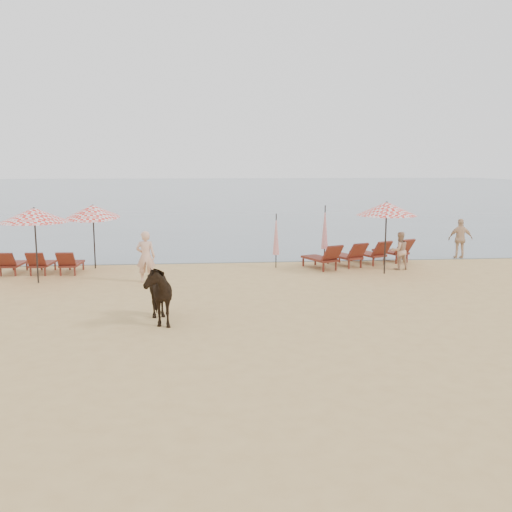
{
  "coord_description": "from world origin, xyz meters",
  "views": [
    {
      "loc": [
        -1.81,
        -13.59,
        4.13
      ],
      "look_at": [
        0.0,
        5.0,
        1.1
      ],
      "focal_mm": 40.0,
      "sensor_mm": 36.0,
      "label": 1
    }
  ],
  "objects_px": {
    "umbrella_closed_right": "(325,228)",
    "beachgoer_left": "(146,257)",
    "umbrella_open_right": "(387,209)",
    "lounger_cluster_left": "(41,263)",
    "lounger_cluster_right": "(360,254)",
    "umbrella_open_left_a": "(34,215)",
    "beachgoer_right_a": "(399,251)",
    "beachgoer_right_b": "(460,239)",
    "umbrella_open_left_b": "(93,211)",
    "umbrella_closed_left": "(276,234)",
    "cow": "(154,292)"
  },
  "relations": [
    {
      "from": "umbrella_closed_right",
      "to": "beachgoer_left",
      "type": "xyz_separation_m",
      "value": [
        -7.11,
        -3.33,
        -0.58
      ]
    },
    {
      "from": "umbrella_open_right",
      "to": "umbrella_closed_right",
      "type": "height_order",
      "value": "umbrella_open_right"
    },
    {
      "from": "umbrella_open_right",
      "to": "beachgoer_left",
      "type": "bearing_deg",
      "value": -158.08
    },
    {
      "from": "lounger_cluster_left",
      "to": "lounger_cluster_right",
      "type": "distance_m",
      "value": 12.55
    },
    {
      "from": "umbrella_open_left_a",
      "to": "beachgoer_right_a",
      "type": "height_order",
      "value": "umbrella_open_left_a"
    },
    {
      "from": "beachgoer_right_b",
      "to": "lounger_cluster_left",
      "type": "bearing_deg",
      "value": 13.52
    },
    {
      "from": "umbrella_closed_right",
      "to": "umbrella_open_left_b",
      "type": "bearing_deg",
      "value": -177.43
    },
    {
      "from": "beachgoer_right_a",
      "to": "beachgoer_right_b",
      "type": "distance_m",
      "value": 4.17
    },
    {
      "from": "umbrella_closed_left",
      "to": "cow",
      "type": "relative_size",
      "value": 1.14
    },
    {
      "from": "umbrella_open_right",
      "to": "umbrella_closed_right",
      "type": "distance_m",
      "value": 3.29
    },
    {
      "from": "cow",
      "to": "beachgoer_right_b",
      "type": "xyz_separation_m",
      "value": [
        12.54,
        9.02,
        0.08
      ]
    },
    {
      "from": "umbrella_open_left_b",
      "to": "beachgoer_right_a",
      "type": "height_order",
      "value": "umbrella_open_left_b"
    },
    {
      "from": "beachgoer_right_a",
      "to": "cow",
      "type": "bearing_deg",
      "value": 28.56
    },
    {
      "from": "lounger_cluster_left",
      "to": "beachgoer_right_a",
      "type": "distance_m",
      "value": 13.83
    },
    {
      "from": "lounger_cluster_right",
      "to": "cow",
      "type": "distance_m",
      "value": 11.01
    },
    {
      "from": "umbrella_open_left_b",
      "to": "umbrella_open_right",
      "type": "relative_size",
      "value": 0.96
    },
    {
      "from": "lounger_cluster_right",
      "to": "umbrella_closed_right",
      "type": "height_order",
      "value": "umbrella_closed_right"
    },
    {
      "from": "lounger_cluster_left",
      "to": "beachgoer_right_a",
      "type": "xyz_separation_m",
      "value": [
        13.82,
        -0.36,
        0.31
      ]
    },
    {
      "from": "beachgoer_left",
      "to": "umbrella_open_left_a",
      "type": "bearing_deg",
      "value": -0.62
    },
    {
      "from": "umbrella_closed_left",
      "to": "beachgoer_left",
      "type": "bearing_deg",
      "value": -154.24
    },
    {
      "from": "umbrella_open_left_b",
      "to": "beachgoer_right_b",
      "type": "height_order",
      "value": "umbrella_open_left_b"
    },
    {
      "from": "umbrella_open_left_b",
      "to": "umbrella_open_right",
      "type": "height_order",
      "value": "umbrella_open_right"
    },
    {
      "from": "cow",
      "to": "umbrella_closed_right",
      "type": "bearing_deg",
      "value": 37.89
    },
    {
      "from": "lounger_cluster_left",
      "to": "beachgoer_left",
      "type": "xyz_separation_m",
      "value": [
        4.1,
        -1.89,
        0.48
      ]
    },
    {
      "from": "umbrella_open_right",
      "to": "beachgoer_left",
      "type": "xyz_separation_m",
      "value": [
        -8.87,
        -0.73,
        -1.56
      ]
    },
    {
      "from": "cow",
      "to": "beachgoer_right_b",
      "type": "distance_m",
      "value": 15.45
    },
    {
      "from": "umbrella_open_left_a",
      "to": "beachgoer_right_b",
      "type": "xyz_separation_m",
      "value": [
        17.01,
        3.54,
        -1.5
      ]
    },
    {
      "from": "cow",
      "to": "umbrella_closed_left",
      "type": "bearing_deg",
      "value": 45.67
    },
    {
      "from": "lounger_cluster_right",
      "to": "beachgoer_right_b",
      "type": "height_order",
      "value": "beachgoer_right_b"
    },
    {
      "from": "beachgoer_right_b",
      "to": "beachgoer_left",
      "type": "bearing_deg",
      "value": 23.19
    },
    {
      "from": "umbrella_closed_right",
      "to": "beachgoer_right_b",
      "type": "relative_size",
      "value": 1.37
    },
    {
      "from": "umbrella_open_right",
      "to": "beachgoer_right_a",
      "type": "height_order",
      "value": "umbrella_open_right"
    },
    {
      "from": "lounger_cluster_right",
      "to": "umbrella_closed_right",
      "type": "relative_size",
      "value": 2.0
    },
    {
      "from": "umbrella_closed_right",
      "to": "beachgoer_right_a",
      "type": "distance_m",
      "value": 3.26
    },
    {
      "from": "cow",
      "to": "beachgoer_right_a",
      "type": "distance_m",
      "value": 11.3
    },
    {
      "from": "lounger_cluster_right",
      "to": "umbrella_closed_right",
      "type": "distance_m",
      "value": 1.83
    },
    {
      "from": "lounger_cluster_left",
      "to": "umbrella_open_left_b",
      "type": "relative_size",
      "value": 1.11
    },
    {
      "from": "lounger_cluster_right",
      "to": "umbrella_closed_right",
      "type": "xyz_separation_m",
      "value": [
        -1.32,
        0.78,
        1.0
      ]
    },
    {
      "from": "umbrella_closed_right",
      "to": "cow",
      "type": "height_order",
      "value": "umbrella_closed_right"
    },
    {
      "from": "umbrella_closed_right",
      "to": "umbrella_closed_left",
      "type": "bearing_deg",
      "value": -156.37
    },
    {
      "from": "lounger_cluster_left",
      "to": "umbrella_closed_left",
      "type": "xyz_separation_m",
      "value": [
        9.03,
        0.49,
        0.91
      ]
    },
    {
      "from": "lounger_cluster_right",
      "to": "beachgoer_left",
      "type": "distance_m",
      "value": 8.82
    },
    {
      "from": "umbrella_open_left_b",
      "to": "umbrella_closed_right",
      "type": "relative_size",
      "value": 1.09
    },
    {
      "from": "cow",
      "to": "beachgoer_right_a",
      "type": "height_order",
      "value": "cow"
    },
    {
      "from": "lounger_cluster_left",
      "to": "umbrella_open_right",
      "type": "distance_m",
      "value": 13.18
    },
    {
      "from": "umbrella_open_left_a",
      "to": "umbrella_open_left_b",
      "type": "xyz_separation_m",
      "value": [
        1.48,
        2.71,
        -0.1
      ]
    },
    {
      "from": "beachgoer_left",
      "to": "umbrella_open_right",
      "type": "bearing_deg",
      "value": -172.85
    },
    {
      "from": "lounger_cluster_left",
      "to": "umbrella_closed_left",
      "type": "height_order",
      "value": "umbrella_closed_left"
    },
    {
      "from": "lounger_cluster_left",
      "to": "beachgoer_right_b",
      "type": "height_order",
      "value": "beachgoer_right_b"
    },
    {
      "from": "umbrella_open_left_b",
      "to": "beachgoer_right_a",
      "type": "distance_m",
      "value": 12.18
    }
  ]
}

